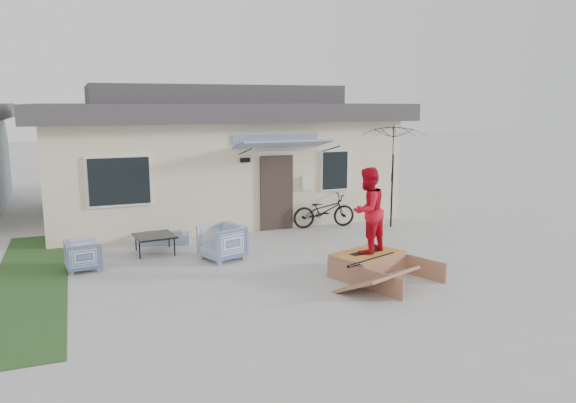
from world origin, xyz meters
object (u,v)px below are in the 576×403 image
object	(u,v)px
loveseat	(164,234)
patio_umbrella	(393,167)
skateboard	(366,252)
armchair_left	(83,254)
armchair_right	(222,241)
skate_ramp	(368,264)
skater	(367,209)
coffee_table	(155,244)
bicycle	(324,207)

from	to	relation	value
loveseat	patio_umbrella	xyz separation A→B (m)	(6.40, -0.44, 1.50)
patio_umbrella	skateboard	size ratio (longest dim) A/B	2.94
armchair_left	skateboard	world-z (taller)	armchair_left
armchair_right	skate_ramp	size ratio (longest dim) A/B	0.47
armchair_left	skater	size ratio (longest dim) A/B	0.41
skateboard	skater	bearing A→B (deg)	76.14
patio_umbrella	skater	distance (m)	4.68
coffee_table	armchair_left	bearing A→B (deg)	-153.26
loveseat	coffee_table	bearing A→B (deg)	81.07
coffee_table	armchair_right	bearing A→B (deg)	-39.20
armchair_left	skater	distance (m)	6.10
armchair_left	skateboard	xyz separation A→B (m)	(5.47, -2.50, 0.14)
skateboard	loveseat	bearing A→B (deg)	116.67
bicycle	skater	size ratio (longest dim) A/B	1.04
patio_umbrella	skater	size ratio (longest dim) A/B	1.30
skateboard	skater	xyz separation A→B (m)	(0.00, 0.00, 0.91)
skate_ramp	bicycle	bearing A→B (deg)	55.58
skater	patio_umbrella	bearing A→B (deg)	-155.74
loveseat	skateboard	distance (m)	5.42
coffee_table	skateboard	world-z (taller)	skateboard
loveseat	skater	distance (m)	5.53
armchair_left	skate_ramp	distance (m)	6.05
loveseat	armchair_left	size ratio (longest dim) A/B	1.79
bicycle	armchair_left	bearing A→B (deg)	111.93
patio_umbrella	loveseat	bearing A→B (deg)	176.03
armchair_right	skateboard	bearing A→B (deg)	28.50
armchair_right	skater	bearing A→B (deg)	28.50
armchair_right	loveseat	bearing A→B (deg)	-172.36
skateboard	bicycle	bearing A→B (deg)	62.43
armchair_left	skate_ramp	xyz separation A→B (m)	(5.49, -2.54, -0.12)
armchair_left	skater	xyz separation A→B (m)	(5.47, -2.50, 1.04)
armchair_right	bicycle	bearing A→B (deg)	100.60
armchair_left	patio_umbrella	distance (m)	8.55
coffee_table	skate_ramp	distance (m)	5.13
patio_umbrella	skater	bearing A→B (deg)	-128.20
skateboard	patio_umbrella	bearing A→B (deg)	37.95
bicycle	patio_umbrella	world-z (taller)	patio_umbrella
loveseat	skateboard	world-z (taller)	skateboard
skate_ramp	skater	distance (m)	1.17
loveseat	bicycle	size ratio (longest dim) A/B	0.70
loveseat	patio_umbrella	distance (m)	6.59
loveseat	skate_ramp	xyz separation A→B (m)	(3.53, -4.16, -0.01)
armchair_right	patio_umbrella	size ratio (longest dim) A/B	0.38
skate_ramp	armchair_right	bearing A→B (deg)	117.30
armchair_right	patio_umbrella	world-z (taller)	patio_umbrella
armchair_right	skater	xyz separation A→B (m)	(2.50, -2.20, 0.96)
armchair_right	patio_umbrella	xyz separation A→B (m)	(5.39, 1.47, 1.31)
coffee_table	skater	bearing A→B (deg)	-40.56
loveseat	armchair_left	world-z (taller)	armchair_left
bicycle	skateboard	xyz separation A→B (m)	(-1.05, -4.32, -0.09)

